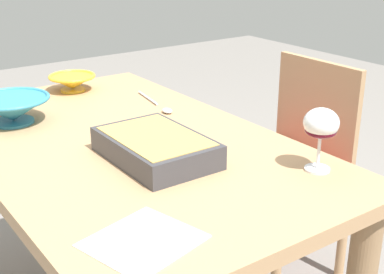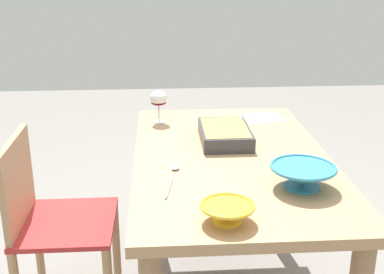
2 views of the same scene
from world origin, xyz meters
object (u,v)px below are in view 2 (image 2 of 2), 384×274
dining_table (231,182)px  wine_glass (159,100)px  mixing_bowl (227,211)px  chair (50,222)px  small_bowl (303,175)px  serving_spoon (173,174)px  casserole_dish (225,133)px  napkin (262,118)px

dining_table → wine_glass: 0.59m
wine_glass → mixing_bowl: (0.99, 0.20, -0.08)m
chair → wine_glass: wine_glass is taller
small_bowl → dining_table: bearing=-147.4°
small_bowl → wine_glass: bearing=-147.6°
small_bowl → serving_spoon: size_ratio=0.84×
dining_table → chair: bearing=-86.6°
dining_table → casserole_dish: size_ratio=4.22×
serving_spoon → napkin: 0.82m
small_bowl → serving_spoon: small_bowl is taller
casserole_dish → small_bowl: (0.48, 0.21, 0.01)m
small_bowl → napkin: bearing=178.6°
dining_table → casserole_dish: bearing=-178.3°
wine_glass → small_bowl: size_ratio=0.69×
small_bowl → napkin: small_bowl is taller
chair → napkin: bearing=119.1°
chair → napkin: (-0.53, 0.96, 0.25)m
chair → wine_glass: size_ratio=5.22×
mixing_bowl → napkin: size_ratio=0.87×
wine_glass → serving_spoon: (0.64, 0.05, -0.11)m
chair → serving_spoon: 0.58m
mixing_bowl → wine_glass: bearing=-168.7°
wine_glass → casserole_dish: bearing=44.8°
dining_table → napkin: bearing=155.6°
wine_glass → mixing_bowl: wine_glass is taller
small_bowl → napkin: (-0.80, 0.02, -0.05)m
serving_spoon → napkin: (-0.67, 0.46, -0.01)m
dining_table → napkin: size_ratio=6.83×
dining_table → napkin: (-0.49, 0.22, 0.12)m
chair → small_bowl: 1.02m
mixing_bowl → small_bowl: (-0.22, 0.29, 0.01)m
wine_glass → casserole_dish: size_ratio=0.50×
dining_table → casserole_dish: 0.23m
casserole_dish → mixing_bowl: 0.71m
casserole_dish → serving_spoon: casserole_dish is taller
dining_table → mixing_bowl: size_ratio=7.86×
chair → serving_spoon: size_ratio=3.02×
napkin → dining_table: bearing=-24.4°
dining_table → mixing_bowl: 0.56m
casserole_dish → mixing_bowl: casserole_dish is taller
mixing_bowl → chair: bearing=-127.4°
napkin → chair: bearing=-60.9°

